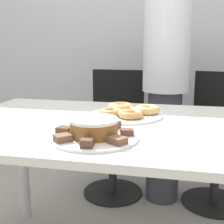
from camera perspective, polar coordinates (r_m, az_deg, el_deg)
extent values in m
cube|color=#B2B7BC|center=(2.87, 7.16, 16.29)|extent=(8.00, 0.05, 2.60)
cube|color=silver|center=(1.36, 0.53, -2.62)|extent=(1.47, 0.93, 0.03)
cylinder|color=silver|center=(2.07, -15.90, -8.91)|extent=(0.06, 0.06, 0.74)
cylinder|color=#383842|center=(2.24, 9.34, -6.20)|extent=(0.23, 0.23, 0.79)
cylinder|color=silver|center=(2.12, 10.03, 12.22)|extent=(0.31, 0.31, 0.63)
cylinder|color=black|center=(2.43, 0.14, -14.39)|extent=(0.44, 0.44, 0.01)
cylinder|color=#262626|center=(2.34, 0.14, -9.48)|extent=(0.06, 0.06, 0.43)
cube|color=black|center=(2.26, 0.15, -3.90)|extent=(0.44, 0.44, 0.04)
cube|color=black|center=(2.40, 1.16, 2.73)|extent=(0.40, 0.03, 0.42)
cylinder|color=black|center=(2.40, 17.99, -15.39)|extent=(0.44, 0.44, 0.01)
cylinder|color=#262626|center=(2.31, 18.37, -10.44)|extent=(0.06, 0.06, 0.43)
cube|color=black|center=(2.23, 18.79, -4.82)|extent=(0.51, 0.51, 0.04)
cube|color=black|center=(2.38, 19.51, 1.89)|extent=(0.40, 0.10, 0.42)
cylinder|color=white|center=(1.14, -3.33, -4.65)|extent=(0.33, 0.33, 0.01)
cylinder|color=white|center=(1.48, 2.55, -0.59)|extent=(0.35, 0.35, 0.01)
cylinder|color=brown|center=(1.13, -3.35, -3.07)|extent=(0.17, 0.17, 0.05)
cylinder|color=white|center=(1.12, -3.37, -1.43)|extent=(0.18, 0.18, 0.01)
cube|color=brown|center=(1.25, -4.80, -2.39)|extent=(0.06, 0.06, 0.02)
cube|color=#513828|center=(1.18, -8.73, -3.24)|extent=(0.06, 0.05, 0.02)
cube|color=brown|center=(1.08, -9.00, -4.72)|extent=(0.07, 0.07, 0.02)
cube|color=#513828|center=(1.02, -4.58, -5.63)|extent=(0.04, 0.05, 0.03)
cube|color=brown|center=(1.05, 1.02, -5.19)|extent=(0.07, 0.07, 0.02)
cube|color=brown|center=(1.14, 2.74, -3.68)|extent=(0.06, 0.05, 0.02)
cube|color=brown|center=(1.23, -0.01, -2.40)|extent=(0.07, 0.07, 0.03)
torus|color=#C68447|center=(1.47, 2.56, 0.18)|extent=(0.12, 0.12, 0.03)
torus|color=#E5AD66|center=(1.50, 6.45, 0.44)|extent=(0.12, 0.12, 0.04)
torus|color=#E5AD66|center=(1.54, 1.55, 0.90)|extent=(0.12, 0.12, 0.04)
torus|color=#C68447|center=(1.45, -0.13, 0.00)|extent=(0.11, 0.11, 0.03)
torus|color=#D18E4C|center=(1.41, 3.43, -0.40)|extent=(0.12, 0.12, 0.03)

